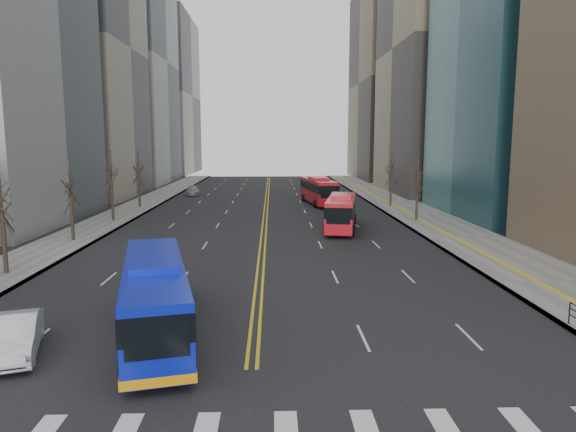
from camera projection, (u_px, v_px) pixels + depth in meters
The scene contains 12 objects.
sidewalk_right at pixel (417, 214), 59.10m from camera, with size 7.00×130.00×0.15m, color gray.
sidewalk_left at pixel (120, 215), 58.07m from camera, with size 5.00×130.00×0.15m, color gray.
centerline at pixel (266, 204), 68.47m from camera, with size 0.55×100.00×0.01m.
office_towers at pixel (267, 38), 78.36m from camera, with size 83.00×134.00×58.00m.
street_trees at pixel (186, 180), 47.32m from camera, with size 35.20×47.20×7.60m.
blue_bus at pixel (155, 294), 22.32m from camera, with size 5.20×12.13×3.46m.
red_bus_near at pixel (341, 210), 48.96m from camera, with size 4.37×10.93×3.40m.
red_bus_far at pixel (318, 189), 68.60m from camera, with size 4.27×11.74×3.63m.
car_white at pixel (15, 336), 20.23m from camera, with size 1.65×4.72×1.56m, color silver.
car_dark_mid at pixel (328, 199), 69.20m from camera, with size 1.55×3.86×1.32m, color black.
car_silver at pixel (193, 191), 80.25m from camera, with size 1.96×4.81×1.40m, color gray.
car_dark_far at pixel (338, 195), 74.01m from camera, with size 2.08×4.52×1.26m, color black.
Camera 1 is at (0.81, -13.03, 8.41)m, focal length 32.00 mm.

